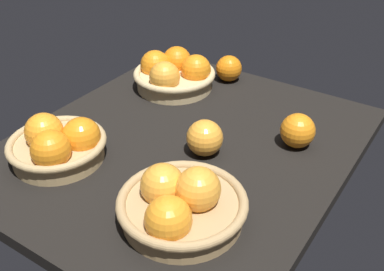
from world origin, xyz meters
The scene contains 7 objects.
market_tray centered at (0.00, 0.00, 1.50)cm, with size 84.00×72.00×3.00cm, color black.
basket_far_left centered at (-20.58, 18.39, 7.22)cm, with size 21.49×21.49×10.81cm.
basket_near_left centered at (-21.68, -14.39, 7.04)cm, with size 24.18×24.18×11.29cm.
basket_far_right centered at (22.05, 18.15, 7.25)cm, with size 22.96×22.96×10.31cm.
loose_orange_front_gap centered at (34.54, 7.55, 6.76)cm, with size 7.53×7.53×7.53cm, color orange.
loose_orange_back_gap centered at (-0.80, -6.47, 7.10)cm, with size 8.20×8.20×8.20cm, color #F49E33.
loose_orange_side_gap centered at (13.53, -22.33, 6.98)cm, with size 7.95×7.95×7.95cm, color orange.
Camera 1 is at (-73.13, -51.05, 62.55)cm, focal length 43.08 mm.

